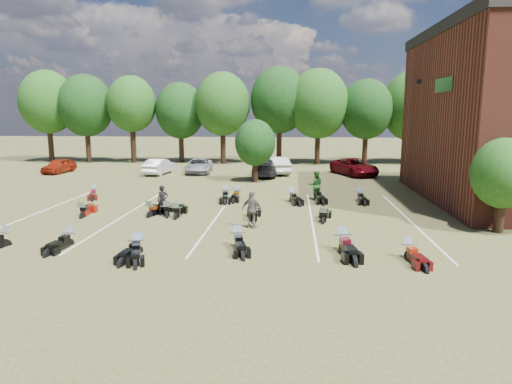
# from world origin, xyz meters

# --- Properties ---
(ground) EXTENTS (160.00, 160.00, 0.00)m
(ground) POSITION_xyz_m (0.00, 0.00, 0.00)
(ground) COLOR brown
(ground) RESTS_ON ground
(car_0) EXTENTS (1.93, 4.00, 1.32)m
(car_0) POSITION_xyz_m (-20.24, 19.34, 0.66)
(car_0) COLOR maroon
(car_0) RESTS_ON ground
(car_1) EXTENTS (2.06, 4.39, 1.39)m
(car_1) POSITION_xyz_m (-10.86, 19.22, 0.70)
(car_1) COLOR #B9B9BE
(car_1) RESTS_ON ground
(car_2) EXTENTS (2.67, 4.95, 1.32)m
(car_2) POSITION_xyz_m (-7.52, 20.31, 0.66)
(car_2) COLOR gray
(car_2) RESTS_ON ground
(car_3) EXTENTS (2.11, 5.07, 1.47)m
(car_3) POSITION_xyz_m (-1.38, 18.64, 0.73)
(car_3) COLOR black
(car_3) RESTS_ON ground
(car_4) EXTENTS (2.36, 4.32, 1.39)m
(car_4) POSITION_xyz_m (-0.53, 20.35, 0.70)
(car_4) COLOR #0D155B
(car_4) RESTS_ON ground
(car_5) EXTENTS (2.81, 4.96, 1.55)m
(car_5) POSITION_xyz_m (-0.47, 20.37, 0.77)
(car_5) COLOR #A6A6A1
(car_5) RESTS_ON ground
(car_6) EXTENTS (4.30, 5.84, 1.47)m
(car_6) POSITION_xyz_m (6.37, 19.97, 0.74)
(car_6) COLOR #58050D
(car_6) RESTS_ON ground
(car_7) EXTENTS (2.19, 4.66, 1.32)m
(car_7) POSITION_xyz_m (13.57, 18.56, 0.66)
(car_7) COLOR #323236
(car_7) RESTS_ON ground
(person_black) EXTENTS (0.70, 0.63, 1.61)m
(person_black) POSITION_xyz_m (-5.94, 3.18, 0.81)
(person_black) COLOR black
(person_black) RESTS_ON ground
(person_green) EXTENTS (0.95, 0.77, 1.87)m
(person_green) POSITION_xyz_m (2.45, 8.27, 0.93)
(person_green) COLOR #2D6726
(person_green) RESTS_ON ground
(person_grey) EXTENTS (1.15, 0.77, 1.81)m
(person_grey) POSITION_xyz_m (-0.92, 0.81, 0.90)
(person_grey) COLOR #5A554D
(person_grey) RESTS_ON ground
(motorcycle_0) EXTENTS (1.32, 2.26, 1.20)m
(motorcycle_0) POSITION_xyz_m (-10.86, -3.04, 0.00)
(motorcycle_0) COLOR black
(motorcycle_0) RESTS_ON ground
(motorcycle_1) EXTENTS (0.84, 2.04, 1.11)m
(motorcycle_1) POSITION_xyz_m (-8.26, -2.69, 0.00)
(motorcycle_1) COLOR black
(motorcycle_1) RESTS_ON ground
(motorcycle_2) EXTENTS (1.27, 2.24, 1.19)m
(motorcycle_2) POSITION_xyz_m (-5.01, -3.69, 0.00)
(motorcycle_2) COLOR black
(motorcycle_2) RESTS_ON ground
(motorcycle_3) EXTENTS (0.84, 2.12, 1.15)m
(motorcycle_3) POSITION_xyz_m (-5.01, -3.52, 0.00)
(motorcycle_3) COLOR black
(motorcycle_3) RESTS_ON ground
(motorcycle_4) EXTENTS (1.20, 2.31, 1.23)m
(motorcycle_4) POSITION_xyz_m (-1.24, -2.31, 0.00)
(motorcycle_4) COLOR black
(motorcycle_4) RESTS_ON ground
(motorcycle_5) EXTENTS (1.09, 2.51, 1.35)m
(motorcycle_5) POSITION_xyz_m (3.02, -2.48, 0.00)
(motorcycle_5) COLOR black
(motorcycle_5) RESTS_ON ground
(motorcycle_6) EXTENTS (0.91, 2.09, 1.13)m
(motorcycle_6) POSITION_xyz_m (5.42, -3.26, 0.00)
(motorcycle_6) COLOR #40090B
(motorcycle_6) RESTS_ON ground
(motorcycle_7) EXTENTS (0.93, 2.25, 1.22)m
(motorcycle_7) POSITION_xyz_m (-10.01, 2.25, 0.00)
(motorcycle_7) COLOR maroon
(motorcycle_7) RESTS_ON ground
(motorcycle_8) EXTENTS (1.24, 2.34, 1.24)m
(motorcycle_8) POSITION_xyz_m (-6.51, 2.74, 0.00)
(motorcycle_8) COLOR black
(motorcycle_8) RESTS_ON ground
(motorcycle_9) EXTENTS (0.79, 2.27, 1.25)m
(motorcycle_9) POSITION_xyz_m (-5.04, 2.41, 0.00)
(motorcycle_9) COLOR black
(motorcycle_9) RESTS_ON ground
(motorcycle_10) EXTENTS (1.26, 2.32, 1.23)m
(motorcycle_10) POSITION_xyz_m (-5.62, 2.74, 0.00)
(motorcycle_10) COLOR black
(motorcycle_10) RESTS_ON ground
(motorcycle_11) EXTENTS (0.97, 2.49, 1.36)m
(motorcycle_11) POSITION_xyz_m (-0.92, 1.93, 0.00)
(motorcycle_11) COLOR black
(motorcycle_11) RESTS_ON ground
(motorcycle_13) EXTENTS (0.98, 2.18, 1.17)m
(motorcycle_13) POSITION_xyz_m (2.54, 2.09, 0.00)
(motorcycle_13) COLOR black
(motorcycle_13) RESTS_ON ground
(motorcycle_14) EXTENTS (1.25, 2.09, 1.11)m
(motorcycle_14) POSITION_xyz_m (-11.97, 8.13, 0.00)
(motorcycle_14) COLOR #450E09
(motorcycle_14) RESTS_ON ground
(motorcycle_16) EXTENTS (1.00, 2.35, 1.27)m
(motorcycle_16) POSITION_xyz_m (-3.24, 7.85, 0.00)
(motorcycle_16) COLOR black
(motorcycle_16) RESTS_ON ground
(motorcycle_17) EXTENTS (0.76, 2.12, 1.17)m
(motorcycle_17) POSITION_xyz_m (-2.52, 8.24, 0.00)
(motorcycle_17) COLOR black
(motorcycle_17) RESTS_ON ground
(motorcycle_18) EXTENTS (1.07, 2.32, 1.24)m
(motorcycle_18) POSITION_xyz_m (2.52, 8.25, 0.00)
(motorcycle_18) COLOR black
(motorcycle_18) RESTS_ON ground
(motorcycle_19) EXTENTS (1.26, 2.24, 1.19)m
(motorcycle_19) POSITION_xyz_m (0.95, 7.64, 0.00)
(motorcycle_19) COLOR black
(motorcycle_19) RESTS_ON ground
(motorcycle_20) EXTENTS (0.80, 2.13, 1.17)m
(motorcycle_20) POSITION_xyz_m (5.16, 8.12, 0.00)
(motorcycle_20) COLOR black
(motorcycle_20) RESTS_ON ground
(tree_line) EXTENTS (56.00, 6.00, 9.79)m
(tree_line) POSITION_xyz_m (-1.00, 29.00, 6.31)
(tree_line) COLOR black
(tree_line) RESTS_ON ground
(young_tree_near_building) EXTENTS (2.80, 2.80, 4.16)m
(young_tree_near_building) POSITION_xyz_m (10.50, 1.00, 2.75)
(young_tree_near_building) COLOR black
(young_tree_near_building) RESTS_ON ground
(young_tree_midfield) EXTENTS (3.20, 3.20, 4.70)m
(young_tree_midfield) POSITION_xyz_m (-2.00, 15.50, 3.09)
(young_tree_midfield) COLOR black
(young_tree_midfield) RESTS_ON ground
(parking_lines) EXTENTS (20.10, 14.00, 0.01)m
(parking_lines) POSITION_xyz_m (-3.00, 3.00, 0.01)
(parking_lines) COLOR silver
(parking_lines) RESTS_ON ground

